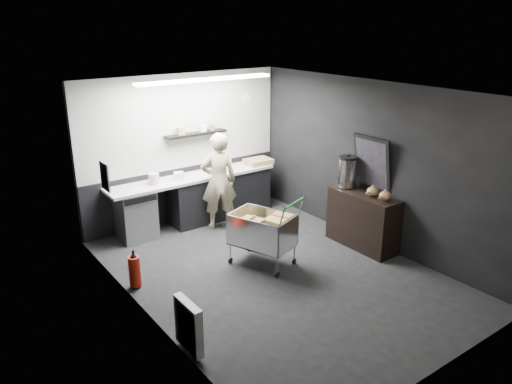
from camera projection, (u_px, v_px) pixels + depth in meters
floor at (275, 273)px, 7.46m from camera, size 5.50×5.50×0.00m
ceiling at (278, 91)px, 6.57m from camera, size 5.50×5.50×0.00m
wall_back at (183, 148)px, 9.11m from camera, size 5.50×0.00×5.50m
wall_front at (449, 260)px, 4.91m from camera, size 5.50×0.00×5.50m
wall_left at (144, 219)px, 5.90m from camera, size 0.00×5.50×5.50m
wall_right at (373, 164)px, 8.12m from camera, size 0.00×5.50×5.50m
kitchen_wall_panel at (182, 121)px, 8.93m from camera, size 3.95×0.02×1.70m
dado_panel at (186, 192)px, 9.38m from camera, size 3.95×0.02×1.00m
floating_shelf at (196, 134)px, 9.03m from camera, size 1.20×0.22×0.04m
wall_clock at (247, 98)px, 9.60m from camera, size 0.20×0.03×0.20m
poster at (105, 176)px, 6.84m from camera, size 0.02×0.30×0.40m
poster_red_band at (104, 171)px, 6.82m from camera, size 0.02×0.22×0.10m
radiator at (189, 326)px, 5.58m from camera, size 0.10×0.50×0.60m
ceiling_strip at (206, 80)px, 7.99m from camera, size 2.40×0.20×0.04m
prep_counter at (201, 198)px, 9.23m from camera, size 3.20×0.61×0.90m
person at (219, 181)px, 8.82m from camera, size 0.74×0.61×1.75m
shopping_cart at (262, 232)px, 7.57m from camera, size 0.93×1.20×1.10m
sideboard at (362, 212)px, 8.19m from camera, size 0.53×1.23×1.84m
fire_extinguisher at (135, 270)px, 6.98m from camera, size 0.17×0.17×0.55m
cardboard_box at (258, 162)px, 9.74m from camera, size 0.52×0.41×0.10m
pink_tub at (154, 179)px, 8.55m from camera, size 0.19×0.19×0.19m
white_container at (179, 176)px, 8.77m from camera, size 0.20×0.18×0.15m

